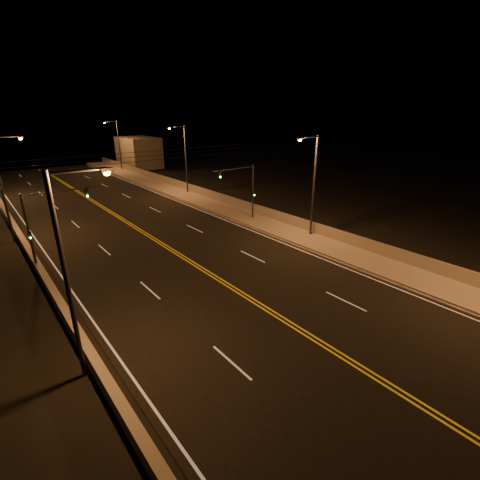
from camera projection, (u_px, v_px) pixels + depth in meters
road at (203, 269)px, 26.13m from camera, size 18.00×120.00×0.02m
sidewalk at (300, 237)px, 32.37m from camera, size 3.60×120.00×0.30m
curb at (286, 242)px, 31.31m from camera, size 0.14×120.00×0.15m
parapet_wall at (313, 227)px, 33.10m from camera, size 0.30×120.00×1.00m
jersey_barrier at (62, 308)px, 20.32m from camera, size 0.45×120.00×0.79m
distant_building_right at (139, 152)px, 70.78m from camera, size 6.00×10.00×5.95m
parapet_rail at (313, 221)px, 32.91m from camera, size 0.06×120.00×0.06m
lane_markings at (203, 270)px, 26.07m from camera, size 17.32×116.00×0.00m
streetlight_1 at (312, 181)px, 30.72m from camera, size 2.55×0.28×9.27m
streetlight_2 at (184, 156)px, 47.18m from camera, size 2.55×0.28×9.27m
streetlight_3 at (117, 143)px, 65.31m from camera, size 2.55×0.28×9.27m
streetlight_4 at (71, 266)px, 14.09m from camera, size 2.55×0.28×9.27m
streetlight_5 at (4, 183)px, 29.88m from camera, size 2.55×0.28×9.27m
traffic_signal_right at (246, 187)px, 35.79m from camera, size 5.11×0.31×5.97m
traffic_signal_left at (43, 221)px, 24.85m from camera, size 5.11×0.31×5.97m
overhead_wires at (141, 157)px, 30.45m from camera, size 22.00×0.03×0.83m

